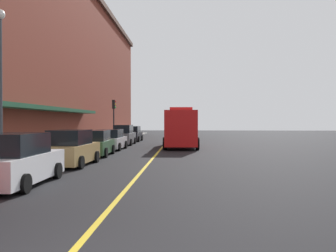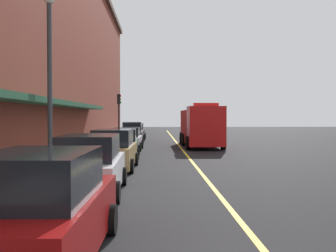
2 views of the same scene
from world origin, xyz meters
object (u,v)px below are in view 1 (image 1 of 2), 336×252
object	(u,v)px
parked_car_6	(132,134)
parked_car_3	(95,144)
parked_car_5	(124,136)
parked_car_1	(17,161)
parked_car_4	(111,140)
parked_car_2	(71,149)
traffic_light_near	(114,113)
parking_meter_0	(36,146)
parking_meter_1	(41,145)
parking_meter_2	(86,138)
street_lamp_left	(0,72)
fire_truck	(181,129)

from	to	relation	value
parked_car_6	parked_car_3	bearing A→B (deg)	-179.29
parked_car_5	parked_car_1	bearing A→B (deg)	179.27
parked_car_4	parked_car_2	bearing A→B (deg)	-178.34
parked_car_5	traffic_light_near	world-z (taller)	traffic_light_near
parked_car_3	parking_meter_0	world-z (taller)	parked_car_3
parking_meter_1	parking_meter_2	size ratio (longest dim) A/B	1.00
parking_meter_2	street_lamp_left	bearing A→B (deg)	-93.10
parked_car_1	parking_meter_1	size ratio (longest dim) A/B	3.58
parked_car_1	parked_car_2	xyz separation A→B (m)	(0.13, 5.67, -0.01)
parking_meter_2	traffic_light_near	world-z (taller)	traffic_light_near
fire_truck	street_lamp_left	size ratio (longest dim) A/B	1.29
parked_car_1	parked_car_5	bearing A→B (deg)	-0.90
parked_car_6	fire_truck	xyz separation A→B (m)	(5.62, -8.55, 0.82)
parked_car_5	parking_meter_1	world-z (taller)	parked_car_5
parked_car_3	traffic_light_near	world-z (taller)	traffic_light_near
parked_car_2	traffic_light_near	distance (m)	18.06
parked_car_5	parked_car_6	bearing A→B (deg)	-0.32
parked_car_2	fire_truck	bearing A→B (deg)	-21.18
parked_car_5	street_lamp_left	size ratio (longest dim) A/B	0.67
parked_car_1	traffic_light_near	xyz separation A→B (m)	(-1.26, 23.52, 2.28)
fire_truck	parking_meter_1	distance (m)	15.26
parked_car_5	parking_meter_2	world-z (taller)	parked_car_5
parking_meter_2	parked_car_6	bearing A→B (deg)	84.27
parked_car_1	parking_meter_0	world-z (taller)	parked_car_1
parked_car_3	parked_car_1	bearing A→B (deg)	178.23
parking_meter_2	traffic_light_near	distance (m)	10.16
parked_car_3	traffic_light_near	distance (m)	13.04
parked_car_2	parked_car_4	size ratio (longest dim) A/B	1.06
parked_car_4	parked_car_5	world-z (taller)	parked_car_5
parking_meter_1	parked_car_6	bearing A→B (deg)	86.39
street_lamp_left	traffic_light_near	xyz separation A→B (m)	(0.66, 21.01, -1.24)
parked_car_5	street_lamp_left	bearing A→B (deg)	173.50
parked_car_3	parking_meter_1	bearing A→B (deg)	164.18
parking_meter_0	traffic_light_near	size ratio (longest dim) A/B	0.31
parking_meter_0	parked_car_3	bearing A→B (deg)	77.06
parking_meter_0	street_lamp_left	bearing A→B (deg)	-104.99
parking_meter_0	traffic_light_near	xyz separation A→B (m)	(0.06, 18.77, 2.10)
parking_meter_1	fire_truck	bearing A→B (deg)	62.62
fire_truck	parked_car_3	bearing A→B (deg)	-34.91
parked_car_1	parked_car_3	distance (m)	10.77
parked_car_1	street_lamp_left	world-z (taller)	street_lamp_left
parked_car_3	parking_meter_1	size ratio (longest dim) A/B	3.19
street_lamp_left	traffic_light_near	distance (m)	21.06
parking_meter_1	parked_car_5	bearing A→B (deg)	85.05
parked_car_2	parked_car_5	bearing A→B (deg)	1.74
street_lamp_left	parking_meter_2	bearing A→B (deg)	86.90
parked_car_2	street_lamp_left	size ratio (longest dim) A/B	0.63
fire_truck	parking_meter_0	world-z (taller)	fire_truck
fire_truck	parking_meter_2	bearing A→B (deg)	-53.03
parked_car_5	fire_truck	bearing A→B (deg)	-116.55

